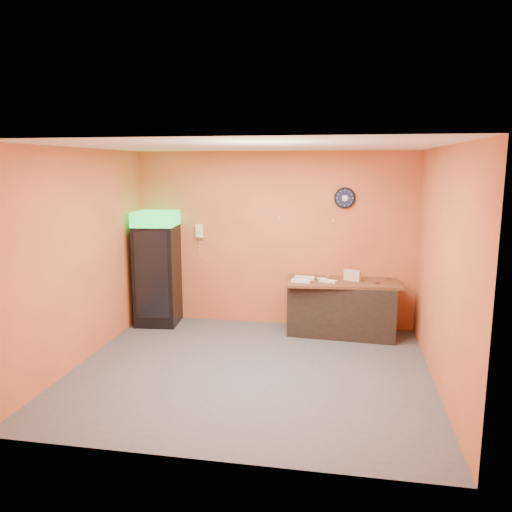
# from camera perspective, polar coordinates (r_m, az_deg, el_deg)

# --- Properties ---
(floor) EXTENTS (4.50, 4.50, 0.00)m
(floor) POSITION_cam_1_polar(r_m,az_deg,el_deg) (6.52, -0.66, -12.95)
(floor) COLOR #47474C
(floor) RESTS_ON ground
(back_wall) EXTENTS (4.50, 0.02, 2.80)m
(back_wall) POSITION_cam_1_polar(r_m,az_deg,el_deg) (8.05, 1.98, 1.92)
(back_wall) COLOR #E2723F
(back_wall) RESTS_ON floor
(left_wall) EXTENTS (0.02, 4.00, 2.80)m
(left_wall) POSITION_cam_1_polar(r_m,az_deg,el_deg) (6.88, -19.42, -0.11)
(left_wall) COLOR #E2723F
(left_wall) RESTS_ON floor
(right_wall) EXTENTS (0.02, 4.00, 2.80)m
(right_wall) POSITION_cam_1_polar(r_m,az_deg,el_deg) (6.10, 20.55, -1.45)
(right_wall) COLOR #E2723F
(right_wall) RESTS_ON floor
(ceiling) EXTENTS (4.50, 4.00, 0.02)m
(ceiling) POSITION_cam_1_polar(r_m,az_deg,el_deg) (5.99, -0.72, 12.47)
(ceiling) COLOR white
(ceiling) RESTS_ON back_wall
(beverage_cooler) EXTENTS (0.71, 0.71, 1.85)m
(beverage_cooler) POSITION_cam_1_polar(r_m,az_deg,el_deg) (8.23, -11.32, -1.59)
(beverage_cooler) COLOR black
(beverage_cooler) RESTS_ON floor
(prep_counter) EXTENTS (1.65, 0.82, 0.80)m
(prep_counter) POSITION_cam_1_polar(r_m,az_deg,el_deg) (7.84, 9.83, -5.95)
(prep_counter) COLOR black
(prep_counter) RESTS_ON floor
(wall_clock) EXTENTS (0.33, 0.06, 0.33)m
(wall_clock) POSITION_cam_1_polar(r_m,az_deg,el_deg) (7.87, 10.11, 6.55)
(wall_clock) COLOR black
(wall_clock) RESTS_ON back_wall
(wall_phone) EXTENTS (0.12, 0.10, 0.21)m
(wall_phone) POSITION_cam_1_polar(r_m,az_deg,el_deg) (8.24, -6.49, 2.86)
(wall_phone) COLOR white
(wall_phone) RESTS_ON back_wall
(butcher_paper) EXTENTS (1.75, 0.92, 0.04)m
(butcher_paper) POSITION_cam_1_polar(r_m,az_deg,el_deg) (7.73, 9.92, -2.95)
(butcher_paper) COLOR brown
(butcher_paper) RESTS_ON prep_counter
(sub_roll_stack) EXTENTS (0.27, 0.18, 0.16)m
(sub_roll_stack) POSITION_cam_1_polar(r_m,az_deg,el_deg) (7.75, 10.95, -2.19)
(sub_roll_stack) COLOR beige
(sub_roll_stack) RESTS_ON butcher_paper
(wrapped_sandwich_left) EXTENTS (0.30, 0.15, 0.04)m
(wrapped_sandwich_left) POSITION_cam_1_polar(r_m,az_deg,el_deg) (7.55, 5.19, -2.84)
(wrapped_sandwich_left) COLOR white
(wrapped_sandwich_left) RESTS_ON butcher_paper
(wrapped_sandwich_mid) EXTENTS (0.28, 0.19, 0.04)m
(wrapped_sandwich_mid) POSITION_cam_1_polar(r_m,az_deg,el_deg) (7.59, 8.24, -2.84)
(wrapped_sandwich_mid) COLOR white
(wrapped_sandwich_mid) RESTS_ON butcher_paper
(wrapped_sandwich_right) EXTENTS (0.31, 0.13, 0.04)m
(wrapped_sandwich_right) POSITION_cam_1_polar(r_m,az_deg,el_deg) (7.74, 5.56, -2.50)
(wrapped_sandwich_right) COLOR white
(wrapped_sandwich_right) RESTS_ON butcher_paper
(kitchen_tool) EXTENTS (0.06, 0.06, 0.06)m
(kitchen_tool) POSITION_cam_1_polar(r_m,az_deg,el_deg) (7.77, 8.21, -2.43)
(kitchen_tool) COLOR silver
(kitchen_tool) RESTS_ON butcher_paper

